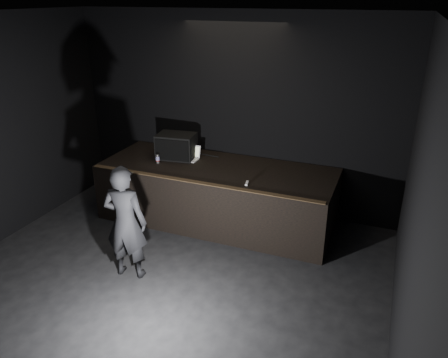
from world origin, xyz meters
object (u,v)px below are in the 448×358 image
Objects in this scene: laptop at (190,155)px; beer_can at (158,159)px; stage_monitor at (176,146)px; person at (126,223)px; stage_riser at (217,194)px.

laptop reaches higher than beer_can.
stage_monitor reaches higher than laptop.
beer_can is 0.10× the size of person.
person is at bearing -88.99° from stage_monitor.
beer_can is at bearing -136.92° from laptop.
person reaches higher than beer_can.
stage_riser is 2.40× the size of person.
laptop reaches higher than stage_riser.
stage_monitor is at bearing 168.91° from stage_riser.
laptop is at bearing 2.99° from stage_monitor.
beer_can is (-1.04, -0.19, 0.58)m from stage_riser.
beer_can is 1.87m from person.
stage_riser is at bearing -18.57° from stage_monitor.
stage_riser is at bearing -19.27° from laptop.
person reaches higher than laptop.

